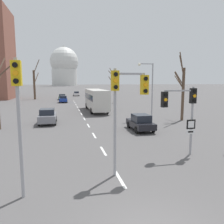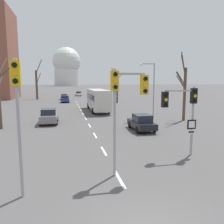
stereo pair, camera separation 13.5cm
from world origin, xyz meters
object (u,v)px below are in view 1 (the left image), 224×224
(traffic_signal_near_left, at_px, (18,103))
(sedan_mid_centre, at_px, (141,122))
(sedan_far_left, at_px, (48,116))
(sedan_near_left, at_px, (76,94))
(sedan_far_right, at_px, (63,99))
(city_bus, at_px, (96,98))
(traffic_signal_near_right, at_px, (183,104))
(route_sign_post, at_px, (191,131))
(traffic_signal_centre_tall, at_px, (125,96))
(sedan_near_right, at_px, (62,97))
(street_lamp_right, at_px, (149,84))

(traffic_signal_near_left, bearing_deg, sedan_mid_centre, 50.06)
(sedan_far_left, bearing_deg, sedan_near_left, 82.82)
(sedan_far_right, relative_size, city_bus, 0.37)
(traffic_signal_near_right, bearing_deg, route_sign_post, -24.28)
(traffic_signal_centre_tall, distance_m, sedan_near_right, 49.68)
(route_sign_post, height_order, sedan_near_right, route_sign_post)
(route_sign_post, xyz_separation_m, sedan_far_right, (-7.80, 39.33, -0.84))
(sedan_near_left, relative_size, sedan_far_right, 1.00)
(sedan_far_left, bearing_deg, city_bus, 53.57)
(traffic_signal_near_right, bearing_deg, street_lamp_right, 76.24)
(sedan_near_right, bearing_deg, sedan_far_left, -92.61)
(traffic_signal_near_right, bearing_deg, sedan_near_right, 99.04)
(sedan_mid_centre, relative_size, sedan_far_left, 0.96)
(traffic_signal_near_right, bearing_deg, traffic_signal_near_left, -159.87)
(traffic_signal_near_left, relative_size, city_bus, 0.52)
(route_sign_post, relative_size, sedan_near_left, 0.60)
(route_sign_post, distance_m, sedan_near_left, 62.79)
(sedan_mid_centre, distance_m, sedan_far_right, 32.46)
(traffic_signal_near_left, height_order, sedan_near_right, traffic_signal_near_left)
(traffic_signal_centre_tall, relative_size, sedan_far_left, 1.28)
(sedan_far_right, bearing_deg, sedan_mid_centre, -77.06)
(traffic_signal_near_right, bearing_deg, sedan_near_left, 92.65)
(traffic_signal_centre_tall, distance_m, sedan_near_left, 64.64)
(sedan_near_right, distance_m, sedan_mid_centre, 40.63)
(street_lamp_right, bearing_deg, sedan_near_left, 97.26)
(traffic_signal_near_left, distance_m, route_sign_post, 10.28)
(route_sign_post, height_order, street_lamp_right, street_lamp_right)
(sedan_far_left, bearing_deg, sedan_near_right, 87.39)
(traffic_signal_centre_tall, relative_size, street_lamp_right, 0.76)
(traffic_signal_centre_tall, bearing_deg, traffic_signal_near_left, -165.19)
(sedan_mid_centre, height_order, sedan_far_left, sedan_far_left)
(route_sign_post, bearing_deg, sedan_far_left, 125.77)
(sedan_mid_centre, distance_m, city_bus, 15.34)
(route_sign_post, height_order, city_bus, city_bus)
(street_lamp_right, bearing_deg, sedan_far_left, -177.66)
(traffic_signal_centre_tall, bearing_deg, sedan_mid_centre, 65.51)
(traffic_signal_near_right, bearing_deg, city_bus, 95.28)
(sedan_near_left, height_order, sedan_far_right, sedan_far_right)
(traffic_signal_centre_tall, relative_size, sedan_far_right, 1.34)
(route_sign_post, bearing_deg, traffic_signal_near_right, 155.72)
(sedan_near_left, relative_size, sedan_near_right, 0.93)
(traffic_signal_near_right, xyz_separation_m, sedan_far_right, (-7.29, 39.10, -2.55))
(traffic_signal_near_left, relative_size, sedan_near_left, 1.40)
(sedan_near_left, bearing_deg, street_lamp_right, -82.74)
(traffic_signal_near_left, relative_size, route_sign_post, 2.34)
(route_sign_post, relative_size, sedan_far_left, 0.58)
(traffic_signal_centre_tall, relative_size, sedan_mid_centre, 1.34)
(sedan_near_right, bearing_deg, city_bus, -77.61)
(traffic_signal_centre_tall, bearing_deg, city_bus, 84.74)
(sedan_near_left, height_order, sedan_far_left, sedan_far_left)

